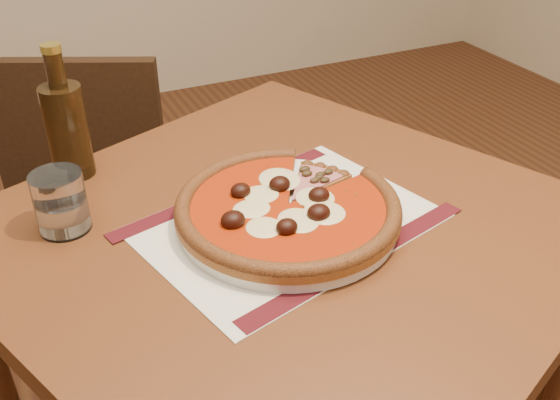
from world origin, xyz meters
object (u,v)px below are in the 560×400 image
at_px(pizza, 288,206).
at_px(plate, 288,217).
at_px(table, 285,277).
at_px(water_glass, 61,202).
at_px(bottle, 67,127).
at_px(chair_far, 100,179).

bearing_deg(pizza, plate, 38.50).
height_order(table, plate, plate).
height_order(pizza, water_glass, water_glass).
xyz_separation_m(plate, bottle, (-0.26, 0.28, 0.08)).
relative_size(table, chair_far, 1.28).
xyz_separation_m(chair_far, bottle, (-0.09, -0.47, 0.37)).
bearing_deg(pizza, bottle, 132.00).
distance_m(plate, pizza, 0.02).
distance_m(chair_far, pizza, 0.83).
bearing_deg(bottle, water_glass, -104.62).
xyz_separation_m(water_glass, bottle, (0.04, 0.16, 0.04)).
xyz_separation_m(table, water_glass, (-0.30, 0.13, 0.15)).
height_order(plate, pizza, pizza).
relative_size(chair_far, bottle, 3.68).
relative_size(table, pizza, 3.17).
relative_size(pizza, water_glass, 3.65).
xyz_separation_m(pizza, bottle, (-0.26, 0.29, 0.06)).
distance_m(table, plate, 0.11).
distance_m(chair_far, plate, 0.83).
xyz_separation_m(table, plate, (0.00, -0.00, 0.11)).
relative_size(plate, water_glass, 3.56).
bearing_deg(water_glass, bottle, 75.38).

